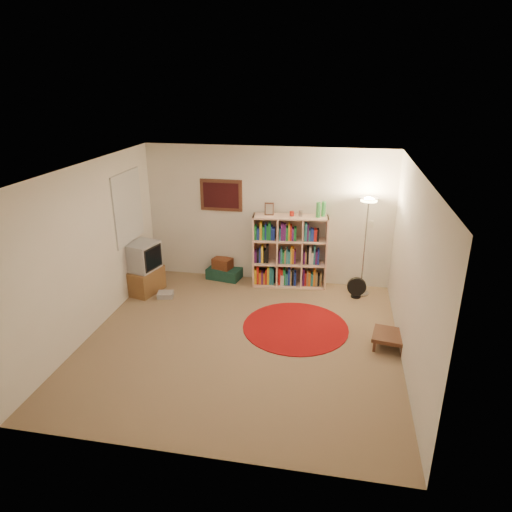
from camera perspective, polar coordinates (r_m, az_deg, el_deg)
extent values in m
cube|color=#866B4E|center=(6.81, -1.78, -10.51)|extent=(4.50, 4.50, 0.02)
cube|color=white|center=(5.89, -2.06, 10.84)|extent=(4.50, 4.50, 0.02)
cube|color=silver|center=(8.34, 1.42, 5.07)|extent=(4.50, 0.02, 2.50)
cube|color=silver|center=(4.30, -8.50, -11.68)|extent=(4.50, 0.02, 2.50)
cube|color=silver|center=(7.05, -20.15, 0.67)|extent=(0.02, 4.50, 2.50)
cube|color=silver|center=(6.19, 18.99, -2.01)|extent=(0.02, 4.50, 2.50)
cube|color=#452318|center=(8.40, -4.38, 7.59)|extent=(0.78, 0.04, 0.58)
cube|color=#410D11|center=(8.38, -4.41, 7.56)|extent=(0.66, 0.01, 0.46)
cube|color=white|center=(8.04, -15.72, 5.88)|extent=(0.03, 1.00, 1.20)
cube|color=beige|center=(8.26, 14.19, 3.88)|extent=(0.08, 0.01, 0.12)
cube|color=#FFC8AA|center=(8.52, 4.11, -3.51)|extent=(1.36, 0.51, 0.03)
cube|color=#FFC8AA|center=(8.06, 4.35, 4.91)|extent=(1.36, 0.51, 0.03)
cube|color=#FFC8AA|center=(8.30, -0.27, 0.72)|extent=(0.07, 0.38, 1.33)
cube|color=#FFC8AA|center=(8.29, 8.72, 0.45)|extent=(0.07, 0.38, 1.33)
cube|color=#FFC8AA|center=(8.44, 4.24, 1.02)|extent=(1.32, 0.15, 1.33)
cube|color=#FFC8AA|center=(8.27, 2.69, 0.63)|extent=(0.06, 0.36, 1.27)
cube|color=#FFC8AA|center=(8.27, 5.76, 0.54)|extent=(0.06, 0.36, 1.27)
cube|color=#FFC8AA|center=(8.35, 4.18, -0.83)|extent=(1.30, 0.49, 0.03)
cube|color=#FFC8AA|center=(8.19, 4.27, 2.04)|extent=(1.30, 0.49, 0.03)
cube|color=yellow|center=(8.44, -0.05, -2.48)|extent=(0.06, 0.16, 0.29)
cube|color=red|center=(8.43, 0.24, -2.33)|extent=(0.05, 0.15, 0.34)
cube|color=orange|center=(8.45, 0.52, -2.67)|extent=(0.05, 0.15, 0.23)
cube|color=#521A6A|center=(8.45, 0.80, -2.68)|extent=(0.05, 0.15, 0.23)
cube|color=orange|center=(8.45, 1.05, -2.75)|extent=(0.05, 0.15, 0.21)
cube|color=red|center=(8.43, 1.28, -2.54)|extent=(0.05, 0.15, 0.28)
cube|color=yellow|center=(8.42, 1.54, -2.39)|extent=(0.05, 0.15, 0.33)
cube|color=teal|center=(8.42, 1.82, -2.37)|extent=(0.05, 0.16, 0.34)
cube|color=teal|center=(8.42, 2.11, -2.48)|extent=(0.05, 0.16, 0.31)
cube|color=#521A6A|center=(8.29, -0.04, 0.00)|extent=(0.06, 0.16, 0.21)
cube|color=black|center=(8.29, 0.26, 0.06)|extent=(0.05, 0.15, 0.23)
cube|color=#1A31A0|center=(8.28, 0.53, 0.19)|extent=(0.05, 0.15, 0.28)
cube|color=yellow|center=(8.27, 0.80, 0.31)|extent=(0.05, 0.15, 0.32)
cube|color=black|center=(8.28, 1.10, 0.07)|extent=(0.06, 0.16, 0.24)
cube|color=black|center=(8.26, 1.42, 0.33)|extent=(0.06, 0.16, 0.33)
cube|color=#1A8538|center=(8.14, -0.05, 2.98)|extent=(0.06, 0.16, 0.26)
cube|color=#1A31A0|center=(8.14, 0.30, 2.82)|extent=(0.06, 0.16, 0.22)
cube|color=yellow|center=(8.12, 0.63, 3.18)|extent=(0.05, 0.16, 0.33)
cube|color=#1A8538|center=(8.13, 0.95, 2.91)|extent=(0.06, 0.16, 0.25)
cube|color=#1A31A0|center=(8.12, 1.22, 3.07)|extent=(0.04, 0.15, 0.30)
cube|color=#1A8538|center=(8.12, 1.43, 2.97)|extent=(0.04, 0.15, 0.27)
cube|color=#1A8538|center=(8.12, 1.71, 3.13)|extent=(0.06, 0.16, 0.32)
cube|color=#1A31A0|center=(8.12, 1.97, 2.92)|extent=(0.04, 0.15, 0.26)
cube|color=#1A31A0|center=(8.13, 2.23, 2.78)|extent=(0.06, 0.16, 0.22)
cube|color=red|center=(8.41, 2.95, -2.46)|extent=(0.05, 0.15, 0.32)
cube|color=red|center=(8.42, 3.24, -2.55)|extent=(0.05, 0.15, 0.30)
cube|color=#1A8538|center=(8.42, 3.54, -2.54)|extent=(0.06, 0.16, 0.30)
cube|color=teal|center=(8.43, 3.83, -2.78)|extent=(0.05, 0.15, 0.23)
cube|color=#1A31A0|center=(8.41, 4.14, -2.55)|extent=(0.06, 0.16, 0.31)
cube|color=#927A50|center=(8.42, 4.39, -2.66)|extent=(0.04, 0.15, 0.27)
cube|color=black|center=(8.41, 4.61, -2.57)|extent=(0.05, 0.15, 0.30)
cube|color=#1A31A0|center=(8.42, 4.89, -2.73)|extent=(0.06, 0.16, 0.26)
cube|color=#521A6A|center=(8.27, 2.96, -0.04)|extent=(0.04, 0.15, 0.23)
cube|color=teal|center=(8.26, 3.19, 0.11)|extent=(0.05, 0.15, 0.28)
cube|color=#1A8538|center=(8.27, 3.43, -0.10)|extent=(0.05, 0.15, 0.21)
cube|color=#927A50|center=(8.26, 3.67, 0.01)|extent=(0.04, 0.15, 0.25)
cube|color=teal|center=(8.26, 3.89, 0.09)|extent=(0.04, 0.15, 0.28)
cube|color=teal|center=(8.27, 4.15, -0.08)|extent=(0.06, 0.16, 0.23)
cube|color=yellow|center=(8.25, 4.44, 0.15)|extent=(0.04, 0.15, 0.30)
cube|color=orange|center=(8.25, 4.66, 0.12)|extent=(0.05, 0.15, 0.29)
cube|color=#521A6A|center=(8.26, 4.88, -0.06)|extent=(0.04, 0.15, 0.24)
cube|color=teal|center=(8.12, 3.01, 2.78)|extent=(0.04, 0.15, 0.23)
cube|color=#521A6A|center=(8.11, 3.27, 3.06)|extent=(0.05, 0.16, 0.31)
cube|color=#521A6A|center=(8.11, 3.59, 3.00)|extent=(0.06, 0.16, 0.30)
cube|color=#1A8538|center=(8.12, 3.90, 2.82)|extent=(0.05, 0.15, 0.25)
cube|color=yellow|center=(8.11, 4.16, 3.06)|extent=(0.04, 0.15, 0.32)
cube|color=red|center=(8.11, 4.37, 2.93)|extent=(0.04, 0.15, 0.29)
cube|color=#521A6A|center=(8.12, 4.62, 2.73)|extent=(0.05, 0.15, 0.23)
cube|color=#1A8538|center=(8.12, 4.92, 2.78)|extent=(0.06, 0.16, 0.25)
cube|color=#521A6A|center=(8.41, 5.95, -2.55)|extent=(0.05, 0.15, 0.32)
cube|color=red|center=(8.43, 6.20, -2.78)|extent=(0.05, 0.15, 0.25)
cube|color=#927A50|center=(8.42, 6.43, -2.68)|extent=(0.04, 0.15, 0.29)
cube|color=orange|center=(8.43, 6.68, -2.77)|extent=(0.06, 0.16, 0.26)
cube|color=teal|center=(8.44, 6.99, -2.89)|extent=(0.06, 0.16, 0.22)
cube|color=orange|center=(8.42, 7.29, -2.62)|extent=(0.05, 0.15, 0.31)
cube|color=#927A50|center=(8.44, 7.55, -2.77)|extent=(0.05, 0.15, 0.27)
cube|color=black|center=(8.45, 7.80, -2.96)|extent=(0.05, 0.15, 0.21)
cube|color=#927A50|center=(8.44, 8.06, -2.85)|extent=(0.05, 0.15, 0.25)
cube|color=#521A6A|center=(8.27, 6.03, -0.17)|extent=(0.04, 0.15, 0.22)
cube|color=#927A50|center=(8.27, 6.24, -0.16)|extent=(0.04, 0.15, 0.22)
cube|color=black|center=(8.26, 6.48, 0.10)|extent=(0.05, 0.15, 0.30)
cube|color=white|center=(8.25, 6.75, 0.16)|extent=(0.05, 0.15, 0.33)
cube|color=white|center=(8.28, 7.02, -0.20)|extent=(0.05, 0.16, 0.22)
cube|color=teal|center=(8.26, 7.31, 0.19)|extent=(0.04, 0.15, 0.34)
cube|color=#521A6A|center=(8.27, 7.54, -0.12)|extent=(0.05, 0.15, 0.25)
cube|color=#1A31A0|center=(8.27, 7.78, -0.01)|extent=(0.04, 0.15, 0.28)
cube|color=teal|center=(8.11, 6.23, 3.02)|extent=(0.06, 0.16, 0.33)
cube|color=#521A6A|center=(8.11, 6.51, 2.92)|extent=(0.04, 0.15, 0.30)
cube|color=teal|center=(8.13, 6.70, 2.61)|extent=(0.04, 0.15, 0.21)
cube|color=#1A31A0|center=(8.13, 6.92, 2.66)|extent=(0.04, 0.15, 0.23)
cube|color=#1A31A0|center=(8.13, 7.14, 2.63)|extent=(0.04, 0.15, 0.22)
cube|color=red|center=(8.13, 7.43, 2.63)|extent=(0.06, 0.16, 0.22)
cube|color=black|center=(8.13, 7.74, 2.61)|extent=(0.05, 0.15, 0.22)
cube|color=#452318|center=(8.06, 1.66, 5.90)|extent=(0.16, 0.04, 0.23)
cube|color=#A09385|center=(8.04, 1.66, 5.87)|extent=(0.12, 0.02, 0.18)
cylinder|color=#AD1A10|center=(8.05, 4.49, 5.30)|extent=(0.08, 0.08, 0.09)
cylinder|color=#A2A2A7|center=(8.05, 5.58, 5.33)|extent=(0.07, 0.07, 0.10)
cylinder|color=#45B55A|center=(8.00, 7.79, 5.74)|extent=(0.08, 0.08, 0.27)
cylinder|color=#45B55A|center=(8.07, 8.44, 5.84)|extent=(0.08, 0.08, 0.27)
cylinder|color=#A2A2A7|center=(8.36, 12.92, -4.52)|extent=(0.34, 0.34, 0.03)
cylinder|color=#A2A2A7|center=(8.04, 13.40, 0.84)|extent=(0.03, 0.03, 1.64)
cone|color=#A2A2A7|center=(7.80, 13.93, 6.69)|extent=(0.41, 0.41, 0.13)
cylinder|color=#FFD88C|center=(7.80, 13.93, 6.72)|extent=(0.33, 0.33, 0.02)
cylinder|color=black|center=(8.22, 12.36, -4.93)|extent=(0.18, 0.18, 0.03)
cylinder|color=black|center=(8.19, 12.40, -4.41)|extent=(0.04, 0.04, 0.13)
cylinder|color=black|center=(8.12, 12.47, -3.74)|extent=(0.33, 0.07, 0.33)
cube|color=brown|center=(8.38, -13.71, -2.97)|extent=(0.58, 0.73, 0.44)
cube|color=#A3A3A7|center=(8.21, -13.98, -0.01)|extent=(0.56, 0.62, 0.49)
cube|color=black|center=(8.07, -12.72, -0.25)|extent=(0.13, 0.45, 0.41)
cube|color=black|center=(8.07, -12.69, -0.26)|extent=(0.11, 0.40, 0.35)
cube|color=#A3A3A7|center=(8.18, -11.25, -4.76)|extent=(0.31, 0.28, 0.09)
cube|color=#14392D|center=(8.77, -3.95, -2.14)|extent=(0.68, 0.51, 0.20)
cube|color=#5A2916|center=(8.70, -4.21, -0.91)|extent=(0.40, 0.34, 0.20)
cube|color=black|center=(8.59, 1.55, -2.42)|extent=(0.44, 0.40, 0.25)
cylinder|color=silver|center=(8.42, 3.29, -3.06)|extent=(0.11, 0.11, 0.23)
cylinder|color=maroon|center=(7.13, 4.95, -8.83)|extent=(1.62, 1.62, 0.01)
cube|color=#452318|center=(6.81, 16.41, -9.53)|extent=(0.54, 0.54, 0.06)
cube|color=#452318|center=(6.71, 14.57, -10.86)|extent=(0.04, 0.04, 0.17)
cube|color=#452318|center=(6.70, 17.79, -11.28)|extent=(0.04, 0.04, 0.17)
cube|color=#452318|center=(7.03, 14.92, -9.31)|extent=(0.04, 0.04, 0.17)
cube|color=#452318|center=(7.02, 17.98, -9.70)|extent=(0.04, 0.04, 0.17)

